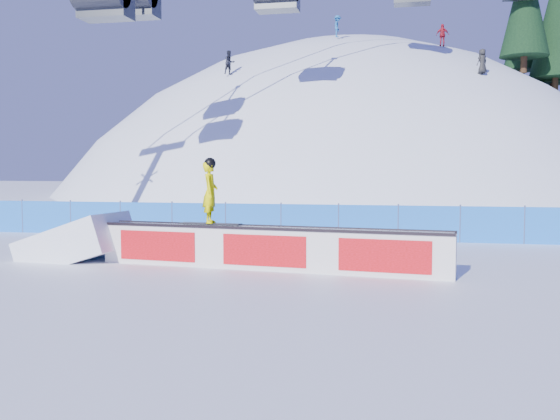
# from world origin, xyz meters

# --- Properties ---
(ground) EXTENTS (160.00, 160.00, 0.00)m
(ground) POSITION_xyz_m (0.00, 0.00, 0.00)
(ground) COLOR white
(ground) RESTS_ON ground
(snow_hill) EXTENTS (64.00, 64.00, 64.00)m
(snow_hill) POSITION_xyz_m (0.00, 42.00, -18.00)
(snow_hill) COLOR white
(snow_hill) RESTS_ON ground
(safety_fence) EXTENTS (22.05, 0.05, 1.30)m
(safety_fence) POSITION_xyz_m (0.00, 4.50, 0.60)
(safety_fence) COLOR blue
(safety_fence) RESTS_ON ground
(rail_box) EXTENTS (8.82, 1.65, 1.06)m
(rail_box) POSITION_xyz_m (1.97, -1.98, 0.52)
(rail_box) COLOR silver
(rail_box) RESTS_ON ground
(snow_ramp) EXTENTS (3.05, 2.11, 1.78)m
(snow_ramp) POSITION_xyz_m (-3.50, -1.33, 0.00)
(snow_ramp) COLOR white
(snow_ramp) RESTS_ON ground
(snowboarder) EXTENTS (1.61, 0.61, 1.66)m
(snowboarder) POSITION_xyz_m (0.46, -1.80, 1.87)
(snowboarder) COLOR black
(snowboarder) RESTS_ON rail_box
(distant_skiers) EXTENTS (18.25, 6.97, 5.40)m
(distant_skiers) POSITION_xyz_m (1.90, 29.87, 11.45)
(distant_skiers) COLOR black
(distant_skiers) RESTS_ON ground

